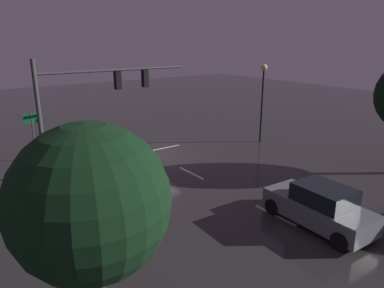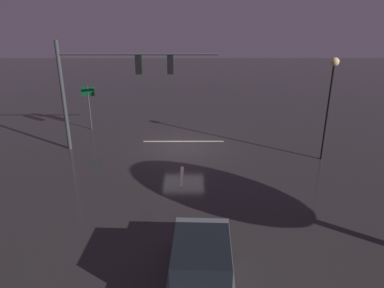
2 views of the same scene
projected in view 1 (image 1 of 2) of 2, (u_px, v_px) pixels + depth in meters
ground_plane at (155, 155)px, 22.51m from camera, size 80.00×80.00×0.00m
traffic_signal_assembly at (94, 93)px, 18.89m from camera, size 8.72×0.47×6.21m
lane_dash_far at (191, 173)px, 19.42m from camera, size 0.16×2.20×0.01m
lane_dash_mid at (275, 215)px, 14.77m from camera, size 0.16×2.20×0.01m
stop_bar at (148, 151)px, 23.18m from camera, size 5.00×0.16×0.01m
car_approaching at (319, 207)px, 13.78m from camera, size 2.07×4.44×1.70m
street_lamp_left_kerb at (263, 89)px, 24.26m from camera, size 0.44×0.44×5.49m
route_sign at (32, 126)px, 20.84m from camera, size 0.90×0.18×2.99m
tree_right_near at (90, 203)px, 7.75m from camera, size 3.61×3.61×5.44m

